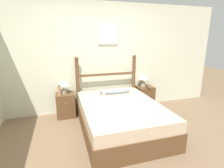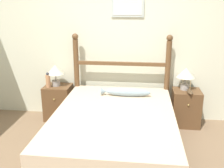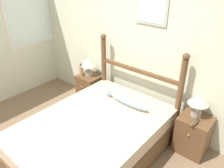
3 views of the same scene
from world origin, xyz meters
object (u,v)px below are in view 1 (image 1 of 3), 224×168
Objects in this scene: bed at (120,116)px; table_lamp_left at (63,83)px; nightstand_left at (66,105)px; fish_pillow at (116,91)px; model_boat at (148,87)px; nightstand_right at (145,97)px; table_lamp_right at (144,77)px; bottle at (59,90)px.

table_lamp_left is at bearing 137.89° from bed.
nightstand_left is 1.18m from fish_pillow.
table_lamp_left is at bearing 176.42° from model_boat.
model_boat is at bearing 12.56° from fish_pillow.
table_lamp_left is at bearing 179.76° from nightstand_right.
bed is 3.71× the size of nightstand_left.
nightstand_left is at bearing 176.61° from model_boat.
bottle is (-2.06, -0.13, -0.13)m from table_lamp_right.
model_boat is (0.02, -0.12, 0.30)m from nightstand_right.
bed is 1.34m from nightstand_left.
table_lamp_right reaches higher than nightstand_right.
model_boat is at bearing -73.76° from table_lamp_right.
table_lamp_right is (1.97, 0.04, 0.00)m from table_lamp_left.
table_lamp_right is 0.27m from model_boat.
nightstand_left is 2.32× the size of bottle.
table_lamp_right is 0.95m from fish_pillow.
bed is at bearing -141.90° from model_boat.
bed is 6.14× the size of table_lamp_right.
bottle reaches higher than nightstand_right.
table_lamp_left reaches higher than model_boat.
fish_pillow reaches higher than bed.
nightstand_left is 2.51× the size of model_boat.
table_lamp_left is (-1.01, 0.92, 0.51)m from bed.
fish_pillow is (-0.86, -0.37, -0.18)m from table_lamp_right.
table_lamp_left reaches higher than fish_pillow.
nightstand_right is 1.65× the size of table_lamp_right.
table_lamp_right is at bearing 44.87° from bed.
bottle is at bearing 143.35° from bed.
fish_pillow is (1.11, -0.33, -0.18)m from table_lamp_left.
bed is 0.68m from fish_pillow.
table_lamp_left is (-2.00, 0.01, 0.51)m from nightstand_right.
fish_pillow is at bearing -160.22° from nightstand_right.
table_lamp_left reaches higher than nightstand_right.
bottle is at bearing -143.29° from nightstand_left.
bed is 1.43m from bottle.
model_boat is 0.93m from fish_pillow.
bed is at bearing -42.11° from table_lamp_left.
nightstand_right is 2.51× the size of model_boat.
table_lamp_left is 1.18m from fish_pillow.
table_lamp_left reaches higher than nightstand_left.
fish_pillow is at bearing 80.16° from bed.
table_lamp_right is at bearing 124.95° from nightstand_right.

